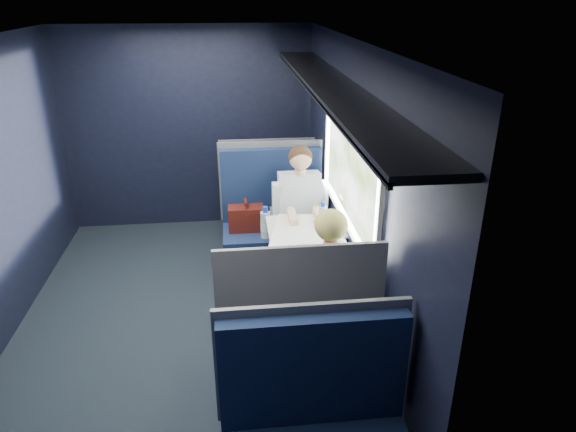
{
  "coord_description": "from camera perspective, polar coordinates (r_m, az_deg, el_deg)",
  "views": [
    {
      "loc": [
        0.48,
        -3.76,
        2.62
      ],
      "look_at": [
        0.9,
        0.0,
        0.95
      ],
      "focal_mm": 32.0,
      "sensor_mm": 36.0,
      "label": 1
    }
  ],
  "objects": [
    {
      "name": "laptop",
      "position": [
        4.38,
        5.74,
        -0.7
      ],
      "size": [
        0.28,
        0.36,
        0.27
      ],
      "color": "silver",
      "rests_on": "table"
    },
    {
      "name": "ground",
      "position": [
        4.61,
        -11.4,
        -11.43
      ],
      "size": [
        2.8,
        4.2,
        0.01
      ],
      "primitive_type": "cube",
      "color": "black"
    },
    {
      "name": "woman",
      "position": [
        3.65,
        4.41,
        -7.52
      ],
      "size": [
        0.53,
        0.56,
        1.32
      ],
      "color": "black",
      "rests_on": "ground"
    },
    {
      "name": "table",
      "position": [
        4.28,
        1.77,
        -3.43
      ],
      "size": [
        0.62,
        1.0,
        0.74
      ],
      "color": "#54565E",
      "rests_on": "ground"
    },
    {
      "name": "seat_row_front",
      "position": [
        6.0,
        -2.4,
        2.15
      ],
      "size": [
        1.04,
        0.51,
        1.16
      ],
      "color": "#0C1735",
      "rests_on": "ground"
    },
    {
      "name": "papers",
      "position": [
        4.28,
        2.15,
        -2.25
      ],
      "size": [
        0.76,
        0.96,
        0.01
      ],
      "primitive_type": "cube",
      "rotation": [
        0.0,
        0.0,
        -0.22
      ],
      "color": "white",
      "rests_on": "table"
    },
    {
      "name": "cup",
      "position": [
        4.55,
        4.96,
        -0.07
      ],
      "size": [
        0.07,
        0.07,
        0.1
      ],
      "primitive_type": "cylinder",
      "color": "white",
      "rests_on": "table"
    },
    {
      "name": "seat_bay_near",
      "position": [
        5.14,
        -1.78,
        -1.5
      ],
      "size": [
        1.04,
        0.62,
        1.26
      ],
      "color": "#0C1735",
      "rests_on": "ground"
    },
    {
      "name": "room_shell",
      "position": [
        3.96,
        -12.79,
        6.42
      ],
      "size": [
        3.0,
        4.4,
        2.4
      ],
      "color": "black",
      "rests_on": "ground"
    },
    {
      "name": "bottle_small",
      "position": [
        4.41,
        3.89,
        -0.0
      ],
      "size": [
        0.07,
        0.07,
        0.24
      ],
      "color": "silver",
      "rests_on": "table"
    },
    {
      "name": "man",
      "position": [
        4.89,
        1.41,
        0.91
      ],
      "size": [
        0.53,
        0.56,
        1.32
      ],
      "color": "black",
      "rests_on": "ground"
    },
    {
      "name": "seat_bay_far",
      "position": [
        3.66,
        0.78,
        -13.34
      ],
      "size": [
        1.04,
        0.62,
        1.26
      ],
      "color": "#0C1735",
      "rests_on": "ground"
    }
  ]
}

